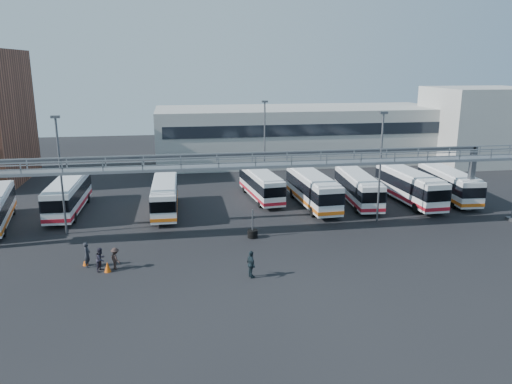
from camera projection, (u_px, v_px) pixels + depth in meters
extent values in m
plane|color=black|center=(264.00, 257.00, 38.16)|extent=(140.00, 140.00, 0.00)
cube|color=gray|center=(254.00, 166.00, 41.41)|extent=(50.00, 1.80, 0.22)
cube|color=gray|center=(256.00, 156.00, 40.36)|extent=(50.00, 0.10, 0.10)
cube|color=gray|center=(252.00, 153.00, 41.99)|extent=(50.00, 0.10, 0.10)
cube|color=#4C4F54|center=(247.00, 155.00, 45.19)|extent=(45.00, 0.50, 0.35)
cube|color=#9E9E99|center=(298.00, 134.00, 75.36)|extent=(42.00, 14.00, 8.00)
cube|color=#B2B2AD|center=(480.00, 125.00, 73.34)|extent=(14.00, 12.00, 11.00)
cylinder|color=#4C4F54|center=(61.00, 178.00, 42.04)|extent=(0.18, 0.18, 10.00)
cube|color=#4C4F54|center=(55.00, 117.00, 40.77)|extent=(0.70, 0.35, 0.22)
cylinder|color=#4C4F54|center=(380.00, 169.00, 45.49)|extent=(0.18, 0.18, 10.00)
cube|color=#4C4F54|center=(384.00, 113.00, 44.21)|extent=(0.70, 0.35, 0.22)
cylinder|color=#4C4F54|center=(265.00, 145.00, 58.56)|extent=(0.18, 0.18, 10.00)
cube|color=#4C4F54|center=(265.00, 102.00, 57.29)|extent=(0.70, 0.35, 0.22)
cylinder|color=black|center=(3.00, 231.00, 42.46)|extent=(0.44, 0.98, 0.95)
cylinder|color=black|center=(13.00, 210.00, 48.59)|extent=(0.44, 0.98, 0.95)
cube|color=white|center=(68.00, 195.00, 48.98)|extent=(2.68, 11.06, 2.75)
cube|color=black|center=(68.00, 192.00, 48.89)|extent=(2.74, 11.12, 1.10)
cube|color=#AF1524|center=(69.00, 204.00, 49.22)|extent=(2.73, 11.11, 0.35)
cube|color=white|center=(67.00, 180.00, 48.61)|extent=(2.41, 9.95, 0.16)
cylinder|color=black|center=(48.00, 219.00, 45.77)|extent=(0.32, 1.01, 1.00)
cylinder|color=black|center=(74.00, 218.00, 46.09)|extent=(0.32, 1.01, 1.00)
cylinder|color=black|center=(65.00, 199.00, 52.52)|extent=(0.32, 1.01, 1.00)
cylinder|color=black|center=(88.00, 198.00, 52.84)|extent=(0.32, 1.01, 1.00)
cube|color=white|center=(165.00, 196.00, 49.03)|extent=(2.49, 10.23, 2.55)
cube|color=black|center=(165.00, 193.00, 48.95)|extent=(2.55, 10.29, 1.02)
cube|color=orange|center=(165.00, 205.00, 49.25)|extent=(2.54, 10.28, 0.32)
cube|color=white|center=(164.00, 183.00, 48.69)|extent=(2.24, 9.21, 0.15)
cylinder|color=black|center=(153.00, 218.00, 46.06)|extent=(0.29, 0.93, 0.93)
cylinder|color=black|center=(176.00, 217.00, 46.35)|extent=(0.29, 0.93, 0.93)
cylinder|color=black|center=(156.00, 200.00, 52.31)|extent=(0.29, 0.93, 0.93)
cylinder|color=black|center=(176.00, 199.00, 52.60)|extent=(0.29, 0.93, 0.93)
cube|color=white|center=(261.00, 184.00, 53.97)|extent=(3.37, 10.30, 2.53)
cube|color=black|center=(261.00, 181.00, 53.89)|extent=(3.43, 10.36, 1.01)
cube|color=#AF1524|center=(261.00, 192.00, 54.19)|extent=(3.42, 10.35, 0.32)
cube|color=white|center=(261.00, 172.00, 53.63)|extent=(3.03, 9.27, 0.15)
cylinder|color=black|center=(260.00, 203.00, 50.99)|extent=(0.37, 0.94, 0.92)
cylinder|color=black|center=(279.00, 202.00, 51.52)|extent=(0.37, 0.94, 0.92)
cylinder|color=black|center=(245.00, 189.00, 57.03)|extent=(0.37, 0.94, 0.92)
cylinder|color=black|center=(262.00, 187.00, 57.56)|extent=(0.37, 0.94, 0.92)
cube|color=white|center=(313.00, 189.00, 51.16)|extent=(3.02, 11.17, 2.77)
cube|color=black|center=(313.00, 186.00, 51.08)|extent=(3.08, 11.23, 1.11)
cube|color=orange|center=(312.00, 198.00, 51.40)|extent=(3.07, 11.22, 0.35)
cube|color=white|center=(313.00, 175.00, 50.79)|extent=(2.72, 10.05, 0.16)
cylinder|color=black|center=(313.00, 212.00, 47.91)|extent=(0.35, 1.02, 1.01)
cylinder|color=black|center=(335.00, 210.00, 48.36)|extent=(0.35, 1.02, 1.01)
cylinder|color=black|center=(292.00, 194.00, 54.62)|extent=(0.35, 1.02, 1.01)
cylinder|color=black|center=(312.00, 193.00, 55.07)|extent=(0.35, 1.02, 1.01)
cube|color=white|center=(358.00, 188.00, 52.14)|extent=(3.12, 10.60, 2.61)
cube|color=black|center=(358.00, 185.00, 52.06)|extent=(3.19, 10.66, 1.05)
cube|color=#AF1524|center=(358.00, 196.00, 52.37)|extent=(3.18, 10.65, 0.33)
cube|color=white|center=(359.00, 175.00, 51.80)|extent=(2.81, 9.54, 0.15)
cylinder|color=black|center=(357.00, 208.00, 49.14)|extent=(0.35, 0.97, 0.95)
cylinder|color=black|center=(378.00, 208.00, 49.32)|extent=(0.35, 0.97, 0.95)
cylinder|color=black|center=(340.00, 192.00, 55.59)|extent=(0.35, 0.97, 0.95)
cylinder|color=black|center=(358.00, 191.00, 55.78)|extent=(0.35, 0.97, 0.95)
cube|color=white|center=(410.00, 186.00, 52.44)|extent=(2.99, 11.21, 2.78)
cube|color=black|center=(410.00, 183.00, 52.36)|extent=(3.05, 11.28, 1.11)
cube|color=#AF1524|center=(409.00, 195.00, 52.69)|extent=(3.04, 11.27, 0.35)
cube|color=white|center=(411.00, 172.00, 52.07)|extent=(2.69, 10.09, 0.16)
cylinder|color=black|center=(416.00, 208.00, 49.18)|extent=(0.35, 1.02, 1.01)
cylinder|color=black|center=(437.00, 207.00, 49.63)|extent=(0.35, 1.02, 1.01)
cylinder|color=black|center=(384.00, 191.00, 55.92)|extent=(0.35, 1.02, 1.01)
cylinder|color=black|center=(402.00, 190.00, 56.37)|extent=(0.35, 1.02, 1.01)
cube|color=white|center=(449.00, 184.00, 53.80)|extent=(2.99, 10.62, 2.63)
cube|color=black|center=(449.00, 181.00, 53.72)|extent=(3.05, 10.69, 1.05)
cube|color=orange|center=(448.00, 192.00, 54.03)|extent=(3.04, 10.68, 0.33)
cube|color=white|center=(450.00, 171.00, 53.46)|extent=(2.69, 9.56, 0.15)
cylinder|color=black|center=(453.00, 204.00, 50.77)|extent=(0.34, 0.97, 0.95)
cylinder|color=black|center=(473.00, 203.00, 50.99)|extent=(0.34, 0.97, 0.95)
cylinder|color=black|center=(425.00, 188.00, 57.25)|extent=(0.34, 0.97, 0.95)
cylinder|color=black|center=(442.00, 187.00, 57.46)|extent=(0.34, 0.97, 0.95)
imported|color=#202228|center=(87.00, 255.00, 36.01)|extent=(0.52, 0.73, 1.87)
imported|color=#24212E|center=(101.00, 259.00, 35.35)|extent=(0.93, 1.03, 1.73)
imported|color=#332522|center=(115.00, 258.00, 35.66)|extent=(1.09, 1.19, 1.61)
imported|color=#1A2930|center=(251.00, 264.00, 34.18)|extent=(0.75, 1.22, 1.94)
cone|color=#D3510B|center=(86.00, 261.00, 36.42)|extent=(0.51, 0.51, 0.67)
cone|color=#D3510B|center=(108.00, 267.00, 35.26)|extent=(0.58, 0.58, 0.75)
cylinder|color=black|center=(253.00, 236.00, 42.29)|extent=(0.86, 0.86, 0.21)
cylinder|color=black|center=(253.00, 234.00, 42.23)|extent=(0.86, 0.86, 0.21)
cylinder|color=black|center=(253.00, 231.00, 42.17)|extent=(0.86, 0.86, 0.21)
cylinder|color=#4C4F54|center=(253.00, 224.00, 42.01)|extent=(0.12, 0.12, 2.47)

